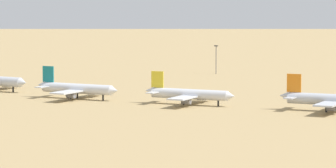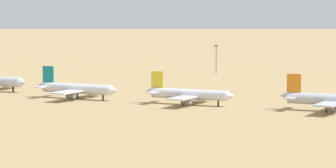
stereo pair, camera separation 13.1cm
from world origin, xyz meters
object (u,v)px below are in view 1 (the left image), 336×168
Objects in this scene: parked_jet_teal_3 at (76,89)px; light_pole_mid at (216,57)px; parked_jet_orange_5 at (331,100)px; parked_jet_yellow_4 at (189,94)px.

light_pole_mid is (-6.55, 119.57, 4.12)m from parked_jet_teal_3.
light_pole_mid is at bearing 126.76° from parked_jet_orange_5.
light_pole_mid is (-98.69, 108.83, 4.00)m from parked_jet_orange_5.
parked_jet_yellow_4 is at bearing 3.50° from parked_jet_teal_3.
parked_jet_orange_5 is (48.69, 6.30, 0.22)m from parked_jet_yellow_4.
parked_jet_yellow_4 is 125.59m from light_pole_mid.
light_pole_mid is at bearing 108.48° from parked_jet_yellow_4.
light_pole_mid is at bearing 90.80° from parked_jet_teal_3.
parked_jet_yellow_4 is (43.45, 4.44, -0.10)m from parked_jet_teal_3.
parked_jet_orange_5 is at bearing 4.32° from parked_jet_teal_3.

